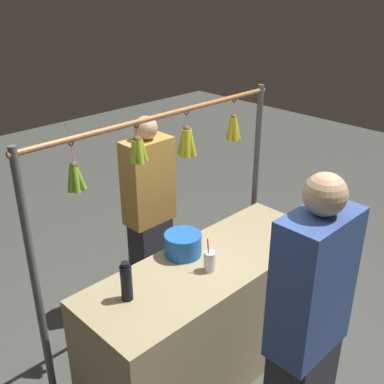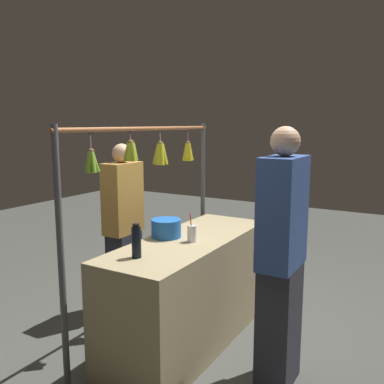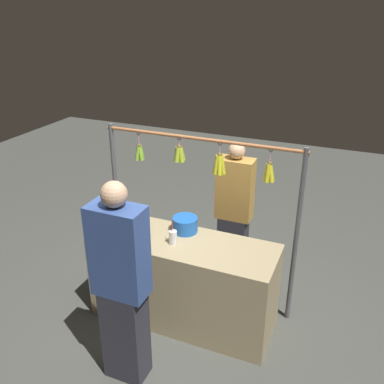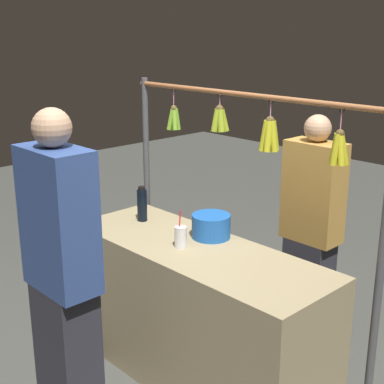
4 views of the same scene
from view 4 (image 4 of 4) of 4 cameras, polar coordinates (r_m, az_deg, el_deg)
name	(u,v)px [view 4 (image 4 of 4)]	position (r m, az deg, el deg)	size (l,w,h in m)	color
ground_plane	(196,376)	(3.68, 0.42, -18.37)	(12.00, 12.00, 0.00)	#444641
market_counter	(196,314)	(3.44, 0.43, -12.43)	(1.73, 0.62, 0.87)	tan
display_rack	(245,175)	(3.40, 5.50, 1.78)	(1.95, 0.13, 1.76)	#4C4C51
water_bottle	(142,204)	(3.68, -5.15, -1.29)	(0.07, 0.07, 0.24)	black
blue_bucket	(211,226)	(3.39, 1.98, -3.52)	(0.24, 0.24, 0.14)	blue
drink_cup	(181,237)	(3.24, -1.18, -4.63)	(0.07, 0.07, 0.22)	silver
vendor_person	(311,235)	(3.77, 12.11, -4.35)	(0.38, 0.20, 1.59)	#2D2D38
customer_person	(63,281)	(2.93, -13.13, -8.91)	(0.42, 0.23, 1.75)	#2D2D38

